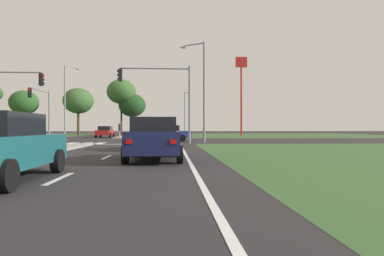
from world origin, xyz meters
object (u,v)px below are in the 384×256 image
car_blue_sixth (167,133)px  street_lamp_second (202,86)px  car_red_fourth (105,132)px  treeline_second (24,103)px  car_navy_second (155,138)px  treeline_third (78,101)px  traffic_signal_far_left (42,104)px  fastfood_pole_sign (241,79)px  pedestrian_at_median (120,128)px  traffic_signal_near_right (164,89)px  street_lamp_third (66,97)px  treeline_fifth (132,105)px  car_white_near (159,135)px  street_lamp_fourth (185,110)px  traffic_signal_near_left (7,93)px  treeline_fourth (121,92)px

car_blue_sixth → street_lamp_second: street_lamp_second is taller
car_red_fourth → treeline_second: treeline_second is taller
car_navy_second → car_red_fourth: 32.32m
car_red_fourth → treeline_third: bearing=-63.4°
treeline_third → traffic_signal_far_left: bearing=-84.7°
car_navy_second → fastfood_pole_sign: 42.33m
car_red_fourth → pedestrian_at_median: bearing=143.9°
street_lamp_second → treeline_second: bearing=131.6°
car_blue_sixth → street_lamp_second: size_ratio=0.54×
car_red_fourth → car_blue_sixth: car_blue_sixth is taller
traffic_signal_far_left → pedestrian_at_median: (7.36, 5.62, -2.60)m
traffic_signal_near_right → street_lamp_second: street_lamp_second is taller
street_lamp_third → treeline_fifth: bearing=58.5°
car_red_fourth → traffic_signal_far_left: 9.40m
car_blue_sixth → car_red_fourth: bearing=32.2°
car_white_near → street_lamp_second: street_lamp_second is taller
street_lamp_second → street_lamp_fourth: street_lamp_fourth is taller
car_blue_sixth → street_lamp_second: bearing=-138.8°
traffic_signal_near_left → treeline_third: (-3.59, 32.86, 1.95)m
car_navy_second → traffic_signal_near_right: 13.53m
traffic_signal_near_left → treeline_fifth: bearing=81.9°
street_lamp_second → treeline_fifth: street_lamp_second is taller
traffic_signal_near_left → street_lamp_third: (-2.74, 23.33, 1.76)m
car_white_near → traffic_signal_near_left: size_ratio=0.75×
car_blue_sixth → treeline_fifth: treeline_fifth is taller
traffic_signal_near_left → pedestrian_at_median: (5.80, 16.72, -2.65)m
treeline_fourth → treeline_fifth: bearing=15.6°
car_red_fourth → car_blue_sixth: bearing=122.2°
treeline_second → treeline_fourth: size_ratio=0.76×
treeline_second → treeline_third: treeline_third is taller
car_navy_second → street_lamp_second: bearing=78.1°
pedestrian_at_median → car_navy_second: bearing=-82.3°
traffic_signal_far_left → treeline_third: size_ratio=0.70×
street_lamp_third → treeline_fourth: street_lamp_third is taller
traffic_signal_far_left → treeline_second: bearing=116.9°
traffic_signal_near_left → car_blue_sixth: bearing=24.4°
car_red_fourth → treeline_fourth: treeline_fourth is taller
treeline_second → treeline_third: size_ratio=0.94×
pedestrian_at_median → street_lamp_third: bearing=139.1°
car_white_near → car_red_fourth: bearing=107.2°
car_red_fourth → street_lamp_fourth: street_lamp_fourth is taller
street_lamp_fourth → treeline_second: bearing=-159.8°
traffic_signal_far_left → pedestrian_at_median: size_ratio=3.17×
street_lamp_fourth → car_white_near: bearing=-94.1°
street_lamp_third → treeline_second: (-9.83, 9.47, -0.13)m
treeline_second → pedestrian_at_median: bearing=-41.2°
car_red_fourth → treeline_second: size_ratio=0.57×
car_white_near → treeline_third: 42.82m
car_blue_sixth → traffic_signal_near_left: 13.35m
car_blue_sixth → treeline_third: bearing=29.3°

